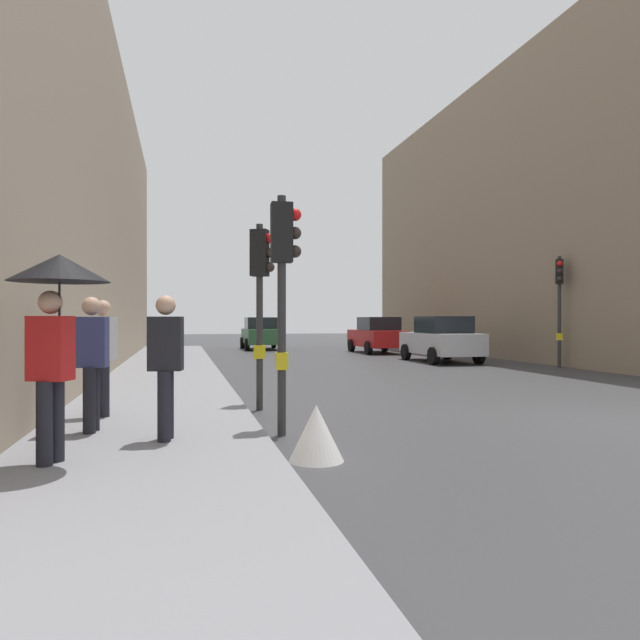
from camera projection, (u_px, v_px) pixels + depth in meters
ground_plane at (634, 423)px, 9.34m from camera, size 120.00×120.00×0.00m
sidewalk_kerb at (162, 388)px, 13.48m from camera, size 3.00×40.00×0.16m
building_facade_right at (586, 226)px, 28.26m from camera, size 12.00×24.42×12.25m
traffic_light_near_right at (261, 282)px, 10.65m from camera, size 0.45×0.35×3.36m
traffic_light_near_left at (283, 270)px, 8.32m from camera, size 0.44×0.25×3.38m
traffic_light_mid_street at (559, 291)px, 20.11m from camera, size 0.36×0.44×3.79m
car_green_estate at (261, 333)px, 32.61m from camera, size 2.06×4.22×1.76m
car_silver_hatchback at (441, 339)px, 22.76m from camera, size 2.03×4.21×1.76m
car_red_sedan at (377, 335)px, 29.03m from camera, size 2.07×4.22×1.76m
pedestrian_with_umbrella at (57, 299)px, 6.02m from camera, size 1.00×1.00×2.14m
pedestrian_with_grey_backpack at (88, 356)px, 7.73m from camera, size 0.63×0.36×1.77m
pedestrian_with_black_backpack at (100, 350)px, 9.00m from camera, size 0.65×0.43×1.77m
pedestrian_in_dark_coat at (166, 361)px, 7.22m from camera, size 0.44×0.36×1.77m
warning_sign_triangle at (316, 433)px, 6.81m from camera, size 0.64×0.64×0.65m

